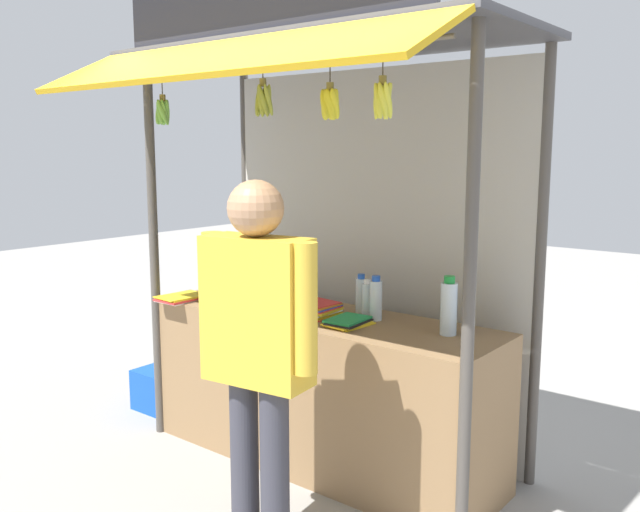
{
  "coord_description": "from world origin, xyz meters",
  "views": [
    {
      "loc": [
        2.42,
        -3.05,
        1.88
      ],
      "look_at": [
        0.0,
        0.0,
        1.26
      ],
      "focal_mm": 38.07,
      "sensor_mm": 36.0,
      "label": 1
    }
  ],
  "objects_px": {
    "banana_bunch_inner_left": "(383,100)",
    "banana_bunch_inner_right": "(163,112)",
    "vendor_person": "(258,335)",
    "banana_bunch_rightmost": "(330,104)",
    "magazine_stack_rear_center": "(239,305)",
    "plastic_crate": "(171,388)",
    "magazine_stack_mid_left": "(317,309)",
    "magazine_stack_front_left": "(348,322)",
    "water_bottle_far_right": "(367,299)",
    "water_bottle_far_left": "(376,299)",
    "magazine_stack_back_left": "(182,298)",
    "water_bottle_right": "(449,307)",
    "water_bottle_mid_right": "(468,314)",
    "banana_bunch_leftmost": "(264,100)",
    "water_bottle_left": "(238,275)",
    "water_bottle_front_right": "(361,295)"
  },
  "relations": [
    {
      "from": "water_bottle_right",
      "to": "water_bottle_front_right",
      "type": "bearing_deg",
      "value": 169.74
    },
    {
      "from": "magazine_stack_mid_left",
      "to": "plastic_crate",
      "type": "distance_m",
      "value": 1.61
    },
    {
      "from": "water_bottle_right",
      "to": "vendor_person",
      "type": "height_order",
      "value": "vendor_person"
    },
    {
      "from": "magazine_stack_front_left",
      "to": "banana_bunch_rightmost",
      "type": "height_order",
      "value": "banana_bunch_rightmost"
    },
    {
      "from": "magazine_stack_rear_center",
      "to": "banana_bunch_leftmost",
      "type": "bearing_deg",
      "value": -25.18
    },
    {
      "from": "vendor_person",
      "to": "plastic_crate",
      "type": "distance_m",
      "value": 2.18
    },
    {
      "from": "water_bottle_far_right",
      "to": "water_bottle_far_left",
      "type": "height_order",
      "value": "water_bottle_far_left"
    },
    {
      "from": "magazine_stack_back_left",
      "to": "magazine_stack_front_left",
      "type": "height_order",
      "value": "magazine_stack_front_left"
    },
    {
      "from": "water_bottle_front_right",
      "to": "water_bottle_far_left",
      "type": "height_order",
      "value": "water_bottle_far_left"
    },
    {
      "from": "water_bottle_right",
      "to": "banana_bunch_inner_left",
      "type": "bearing_deg",
      "value": -101.35
    },
    {
      "from": "water_bottle_front_right",
      "to": "magazine_stack_mid_left",
      "type": "bearing_deg",
      "value": -125.9
    },
    {
      "from": "water_bottle_far_right",
      "to": "magazine_stack_front_left",
      "type": "height_order",
      "value": "water_bottle_far_right"
    },
    {
      "from": "magazine_stack_front_left",
      "to": "magazine_stack_rear_center",
      "type": "bearing_deg",
      "value": -168.41
    },
    {
      "from": "water_bottle_front_right",
      "to": "magazine_stack_front_left",
      "type": "bearing_deg",
      "value": -68.13
    },
    {
      "from": "water_bottle_far_left",
      "to": "magazine_stack_mid_left",
      "type": "relative_size",
      "value": 1.03
    },
    {
      "from": "water_bottle_front_right",
      "to": "banana_bunch_inner_right",
      "type": "bearing_deg",
      "value": -148.32
    },
    {
      "from": "banana_bunch_inner_left",
      "to": "banana_bunch_inner_right",
      "type": "relative_size",
      "value": 1.03
    },
    {
      "from": "water_bottle_front_right",
      "to": "magazine_stack_rear_center",
      "type": "xyz_separation_m",
      "value": [
        -0.59,
        -0.43,
        -0.07
      ]
    },
    {
      "from": "water_bottle_right",
      "to": "water_bottle_far_right",
      "type": "height_order",
      "value": "water_bottle_right"
    },
    {
      "from": "magazine_stack_back_left",
      "to": "banana_bunch_rightmost",
      "type": "relative_size",
      "value": 1.01
    },
    {
      "from": "banana_bunch_inner_left",
      "to": "banana_bunch_inner_right",
      "type": "xyz_separation_m",
      "value": [
        -1.55,
        -0.0,
        -0.0
      ]
    },
    {
      "from": "magazine_stack_rear_center",
      "to": "plastic_crate",
      "type": "distance_m",
      "value": 1.28
    },
    {
      "from": "magazine_stack_back_left",
      "to": "plastic_crate",
      "type": "bearing_deg",
      "value": 151.43
    },
    {
      "from": "banana_bunch_inner_left",
      "to": "plastic_crate",
      "type": "distance_m",
      "value": 2.89
    },
    {
      "from": "magazine_stack_rear_center",
      "to": "banana_bunch_rightmost",
      "type": "distance_m",
      "value": 1.42
    },
    {
      "from": "magazine_stack_rear_center",
      "to": "banana_bunch_inner_left",
      "type": "bearing_deg",
      "value": -9.34
    },
    {
      "from": "magazine_stack_front_left",
      "to": "banana_bunch_rightmost",
      "type": "distance_m",
      "value": 1.21
    },
    {
      "from": "water_bottle_front_right",
      "to": "plastic_crate",
      "type": "height_order",
      "value": "water_bottle_front_right"
    },
    {
      "from": "water_bottle_right",
      "to": "banana_bunch_leftmost",
      "type": "distance_m",
      "value": 1.45
    },
    {
      "from": "vendor_person",
      "to": "water_bottle_far_left",
      "type": "bearing_deg",
      "value": 85.48
    },
    {
      "from": "water_bottle_right",
      "to": "water_bottle_left",
      "type": "bearing_deg",
      "value": 175.37
    },
    {
      "from": "vendor_person",
      "to": "plastic_crate",
      "type": "height_order",
      "value": "vendor_person"
    },
    {
      "from": "magazine_stack_back_left",
      "to": "banana_bunch_leftmost",
      "type": "relative_size",
      "value": 1.11
    },
    {
      "from": "water_bottle_far_left",
      "to": "banana_bunch_inner_left",
      "type": "xyz_separation_m",
      "value": [
        0.37,
        -0.52,
        1.06
      ]
    },
    {
      "from": "water_bottle_right",
      "to": "water_bottle_far_right",
      "type": "xyz_separation_m",
      "value": [
        -0.56,
        0.06,
        -0.04
      ]
    },
    {
      "from": "water_bottle_far_left",
      "to": "banana_bunch_inner_left",
      "type": "bearing_deg",
      "value": -54.65
    },
    {
      "from": "magazine_stack_back_left",
      "to": "magazine_stack_mid_left",
      "type": "bearing_deg",
      "value": 13.51
    },
    {
      "from": "water_bottle_left",
      "to": "banana_bunch_rightmost",
      "type": "bearing_deg",
      "value": -26.33
    },
    {
      "from": "magazine_stack_rear_center",
      "to": "water_bottle_right",
      "type": "bearing_deg",
      "value": 14.42
    },
    {
      "from": "magazine_stack_back_left",
      "to": "banana_bunch_inner_right",
      "type": "distance_m",
      "value": 1.18
    },
    {
      "from": "water_bottle_far_right",
      "to": "magazine_stack_mid_left",
      "type": "height_order",
      "value": "water_bottle_far_right"
    },
    {
      "from": "vendor_person",
      "to": "banana_bunch_rightmost",
      "type": "bearing_deg",
      "value": 79.67
    },
    {
      "from": "banana_bunch_leftmost",
      "to": "vendor_person",
      "type": "bearing_deg",
      "value": -50.56
    },
    {
      "from": "water_bottle_mid_right",
      "to": "banana_bunch_leftmost",
      "type": "bearing_deg",
      "value": -148.72
    },
    {
      "from": "magazine_stack_back_left",
      "to": "banana_bunch_inner_left",
      "type": "relative_size",
      "value": 1.0
    },
    {
      "from": "magazine_stack_front_left",
      "to": "water_bottle_far_right",
      "type": "bearing_deg",
      "value": 97.57
    },
    {
      "from": "magazine_stack_mid_left",
      "to": "banana_bunch_inner_left",
      "type": "bearing_deg",
      "value": -29.48
    },
    {
      "from": "magazine_stack_mid_left",
      "to": "banana_bunch_inner_right",
      "type": "bearing_deg",
      "value": -154.74
    },
    {
      "from": "water_bottle_mid_right",
      "to": "magazine_stack_mid_left",
      "type": "distance_m",
      "value": 0.9
    },
    {
      "from": "water_bottle_left",
      "to": "vendor_person",
      "type": "xyz_separation_m",
      "value": [
        1.27,
        -1.13,
        0.04
      ]
    }
  ]
}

